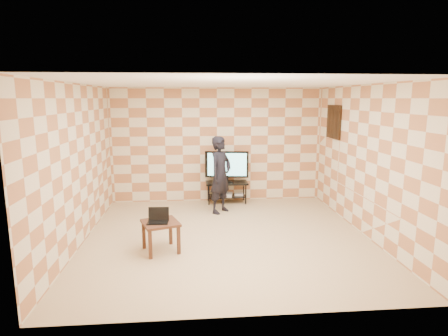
{
  "coord_description": "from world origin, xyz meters",
  "views": [
    {
      "loc": [
        -0.61,
        -6.35,
        2.45
      ],
      "look_at": [
        0.0,
        0.6,
        1.15
      ],
      "focal_mm": 30.0,
      "sensor_mm": 36.0,
      "label": 1
    }
  ],
  "objects": [
    {
      "name": "wall_right",
      "position": [
        2.5,
        0.0,
        1.35
      ],
      "size": [
        0.02,
        5.0,
        2.7
      ],
      "primitive_type": "cube",
      "color": "beige",
      "rests_on": "ground"
    },
    {
      "name": "wall_left",
      "position": [
        -2.5,
        0.0,
        1.35
      ],
      "size": [
        0.02,
        5.0,
        2.7
      ],
      "primitive_type": "cube",
      "color": "beige",
      "rests_on": "ground"
    },
    {
      "name": "wall_art",
      "position": [
        2.47,
        1.55,
        1.95
      ],
      "size": [
        0.04,
        0.72,
        0.72
      ],
      "color": "black",
      "rests_on": "wall_right"
    },
    {
      "name": "game_console",
      "position": [
        0.5,
        2.25,
        0.2
      ],
      "size": [
        0.21,
        0.16,
        0.05
      ],
      "primitive_type": "cube",
      "rotation": [
        0.0,
        0.0,
        -0.08
      ],
      "color": "silver",
      "rests_on": "tv_stand"
    },
    {
      "name": "wall_back",
      "position": [
        0.0,
        2.5,
        1.35
      ],
      "size": [
        5.0,
        0.02,
        2.7
      ],
      "primitive_type": "cube",
      "color": "beige",
      "rests_on": "ground"
    },
    {
      "name": "dvd_player",
      "position": [
        0.12,
        2.22,
        0.21
      ],
      "size": [
        0.48,
        0.38,
        0.07
      ],
      "primitive_type": "cube",
      "rotation": [
        0.0,
        0.0,
        -0.17
      ],
      "color": "#B3B3B6",
      "rests_on": "tv_stand"
    },
    {
      "name": "tv_stand",
      "position": [
        0.21,
        2.25,
        0.37
      ],
      "size": [
        0.98,
        0.44,
        0.5
      ],
      "color": "black",
      "rests_on": "floor"
    },
    {
      "name": "floor",
      "position": [
        0.0,
        0.0,
        0.0
      ],
      "size": [
        5.0,
        5.0,
        0.0
      ],
      "primitive_type": "plane",
      "color": "tan",
      "rests_on": "ground"
    },
    {
      "name": "ceiling",
      "position": [
        0.0,
        0.0,
        2.7
      ],
      "size": [
        5.0,
        5.0,
        0.02
      ],
      "primitive_type": "cube",
      "color": "white",
      "rests_on": "wall_back"
    },
    {
      "name": "side_table",
      "position": [
        -1.13,
        -0.53,
        0.41
      ],
      "size": [
        0.69,
        0.69,
        0.5
      ],
      "color": "#331C12",
      "rests_on": "floor"
    },
    {
      "name": "laptop",
      "position": [
        -1.16,
        -0.54,
        0.55
      ],
      "size": [
        0.34,
        0.28,
        0.22
      ],
      "color": "black",
      "rests_on": "side_table"
    },
    {
      "name": "wall_front",
      "position": [
        0.0,
        -2.5,
        1.35
      ],
      "size": [
        5.0,
        0.02,
        2.7
      ],
      "primitive_type": "cube",
      "color": "beige",
      "rests_on": "ground"
    },
    {
      "name": "person",
      "position": [
        0.0,
        1.5,
        0.83
      ],
      "size": [
        0.7,
        0.72,
        1.66
      ],
      "primitive_type": "imported",
      "rotation": [
        0.0,
        0.0,
        0.85
      ],
      "color": "black",
      "rests_on": "floor"
    },
    {
      "name": "tv",
      "position": [
        0.21,
        2.25,
        0.91
      ],
      "size": [
        1.02,
        0.23,
        0.74
      ],
      "color": "black",
      "rests_on": "tv_stand"
    }
  ]
}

